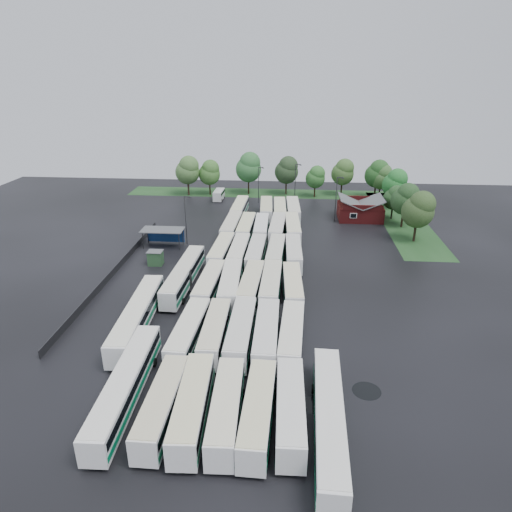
# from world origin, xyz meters

# --- Properties ---
(ground) EXTENTS (160.00, 160.00, 0.00)m
(ground) POSITION_xyz_m (0.00, 0.00, 0.00)
(ground) COLOR black
(ground) RESTS_ON ground
(brick_building) EXTENTS (10.07, 8.60, 5.39)m
(brick_building) POSITION_xyz_m (24.00, 42.77, 1.87)
(brick_building) COLOR maroon
(brick_building) RESTS_ON ground
(wash_shed) EXTENTS (8.20, 4.20, 3.58)m
(wash_shed) POSITION_xyz_m (-17.20, 22.02, 2.99)
(wash_shed) COLOR #2D2D30
(wash_shed) RESTS_ON ground
(utility_hut) EXTENTS (2.70, 2.20, 2.62)m
(utility_hut) POSITION_xyz_m (-16.20, 12.60, 1.32)
(utility_hut) COLOR #264B29
(utility_hut) RESTS_ON ground
(grass_strip_north) EXTENTS (80.00, 10.00, 0.01)m
(grass_strip_north) POSITION_xyz_m (2.00, 64.80, 0.01)
(grass_strip_north) COLOR #1D441C
(grass_strip_north) RESTS_ON ground
(grass_strip_east) EXTENTS (10.00, 50.00, 0.01)m
(grass_strip_east) POSITION_xyz_m (34.00, 42.80, 0.01)
(grass_strip_east) COLOR #1D441C
(grass_strip_east) RESTS_ON ground
(west_fence) EXTENTS (0.10, 50.00, 1.20)m
(west_fence) POSITION_xyz_m (-22.20, 8.00, 0.60)
(west_fence) COLOR #2D2D30
(west_fence) RESTS_ON ground
(bus_r0c0) EXTENTS (2.80, 12.83, 3.57)m
(bus_r0c0) POSITION_xyz_m (-4.33, -26.04, 1.96)
(bus_r0c0) COLOR white
(bus_r0c0) RESTS_ON ground
(bus_r0c1) EXTENTS (3.49, 13.53, 3.73)m
(bus_r0c1) POSITION_xyz_m (-1.30, -26.02, 2.05)
(bus_r0c1) COLOR white
(bus_r0c1) RESTS_ON ground
(bus_r0c2) EXTENTS (3.20, 13.00, 3.59)m
(bus_r0c2) POSITION_xyz_m (2.06, -26.13, 1.98)
(bus_r0c2) COLOR white
(bus_r0c2) RESTS_ON ground
(bus_r0c3) EXTENTS (3.08, 13.00, 3.60)m
(bus_r0c3) POSITION_xyz_m (5.21, -26.23, 1.98)
(bus_r0c3) COLOR white
(bus_r0c3) RESTS_ON ground
(bus_r0c4) EXTENTS (3.03, 13.04, 3.61)m
(bus_r0c4) POSITION_xyz_m (8.34, -25.73, 1.99)
(bus_r0c4) COLOR white
(bus_r0c4) RESTS_ON ground
(bus_r1c0) EXTENTS (3.32, 13.27, 3.66)m
(bus_r1c0) POSITION_xyz_m (-4.57, -12.70, 2.02)
(bus_r1c0) COLOR white
(bus_r1c0) RESTS_ON ground
(bus_r1c1) EXTENTS (2.86, 12.75, 3.54)m
(bus_r1c1) POSITION_xyz_m (-1.32, -12.20, 1.95)
(bus_r1c1) COLOR white
(bus_r1c1) RESTS_ON ground
(bus_r1c2) EXTENTS (2.92, 13.43, 3.73)m
(bus_r1c2) POSITION_xyz_m (1.98, -12.18, 2.05)
(bus_r1c2) COLOR white
(bus_r1c2) RESTS_ON ground
(bus_r1c3) EXTENTS (2.89, 13.40, 3.73)m
(bus_r1c3) POSITION_xyz_m (5.23, -12.49, 2.05)
(bus_r1c3) COLOR white
(bus_r1c3) RESTS_ON ground
(bus_r1c4) EXTENTS (3.36, 13.16, 3.63)m
(bus_r1c4) POSITION_xyz_m (8.37, -12.44, 2.00)
(bus_r1c4) COLOR white
(bus_r1c4) RESTS_ON ground
(bus_r2c0) EXTENTS (3.24, 13.09, 3.62)m
(bus_r2c0) POSITION_xyz_m (-4.35, 1.12, 1.99)
(bus_r2c0) COLOR white
(bus_r2c0) RESTS_ON ground
(bus_r2c1) EXTENTS (3.46, 13.57, 3.74)m
(bus_r2c1) POSITION_xyz_m (-1.08, 1.19, 2.06)
(bus_r2c1) COLOR white
(bus_r2c1) RESTS_ON ground
(bus_r2c2) EXTENTS (3.40, 13.24, 3.65)m
(bus_r2c2) POSITION_xyz_m (2.09, 1.26, 2.01)
(bus_r2c2) COLOR white
(bus_r2c2) RESTS_ON ground
(bus_r2c3) EXTENTS (3.05, 13.31, 3.69)m
(bus_r2c3) POSITION_xyz_m (5.13, 1.47, 2.03)
(bus_r2c3) COLOR white
(bus_r2c3) RESTS_ON ground
(bus_r2c4) EXTENTS (3.31, 12.89, 3.56)m
(bus_r2c4) POSITION_xyz_m (8.45, 1.30, 1.96)
(bus_r2c4) COLOR white
(bus_r2c4) RESTS_ON ground
(bus_r3c0) EXTENTS (3.33, 13.21, 3.65)m
(bus_r3c0) POSITION_xyz_m (-4.51, 14.74, 2.01)
(bus_r3c0) COLOR white
(bus_r3c0) RESTS_ON ground
(bus_r3c1) EXTENTS (3.00, 12.94, 3.59)m
(bus_r3c1) POSITION_xyz_m (-1.33, 14.68, 1.97)
(bus_r3c1) COLOR white
(bus_r3c1) RESTS_ON ground
(bus_r3c2) EXTENTS (3.06, 12.98, 3.59)m
(bus_r3c2) POSITION_xyz_m (1.83, 14.47, 1.98)
(bus_r3c2) COLOR white
(bus_r3c2) RESTS_ON ground
(bus_r3c3) EXTENTS (3.22, 13.10, 3.62)m
(bus_r3c3) POSITION_xyz_m (5.34, 14.61, 1.99)
(bus_r3c3) COLOR white
(bus_r3c3) RESTS_ON ground
(bus_r3c4) EXTENTS (3.15, 12.92, 3.57)m
(bus_r3c4) POSITION_xyz_m (8.55, 15.05, 1.96)
(bus_r3c4) COLOR white
(bus_r3c4) RESTS_ON ground
(bus_r4c0) EXTENTS (3.23, 13.45, 3.72)m
(bus_r4c0) POSITION_xyz_m (-4.45, 28.43, 2.05)
(bus_r4c0) COLOR white
(bus_r4c0) RESTS_ON ground
(bus_r4c1) EXTENTS (3.06, 13.09, 3.63)m
(bus_r4c1) POSITION_xyz_m (-1.34, 28.23, 2.00)
(bus_r4c1) COLOR white
(bus_r4c1) RESTS_ON ground
(bus_r4c2) EXTENTS (2.93, 12.75, 3.54)m
(bus_r4c2) POSITION_xyz_m (1.82, 28.27, 1.94)
(bus_r4c2) COLOR white
(bus_r4c2) RESTS_ON ground
(bus_r4c3) EXTENTS (3.30, 13.37, 3.70)m
(bus_r4c3) POSITION_xyz_m (5.18, 28.22, 2.03)
(bus_r4c3) COLOR white
(bus_r4c3) RESTS_ON ground
(bus_r4c4) EXTENTS (3.51, 13.57, 3.74)m
(bus_r4c4) POSITION_xyz_m (8.32, 28.50, 2.06)
(bus_r4c4) COLOR white
(bus_r4c4) RESTS_ON ground
(bus_r5c0) EXTENTS (3.10, 13.05, 3.61)m
(bus_r5c0) POSITION_xyz_m (-4.27, 42.20, 1.99)
(bus_r5c0) COLOR white
(bus_r5c0) RESTS_ON ground
(bus_r5c2) EXTENTS (3.44, 13.20, 3.64)m
(bus_r5c2) POSITION_xyz_m (2.08, 42.07, 2.00)
(bus_r5c2) COLOR white
(bus_r5c2) RESTS_ON ground
(bus_r5c3) EXTENTS (3.32, 13.04, 3.60)m
(bus_r5c3) POSITION_xyz_m (5.25, 41.76, 1.98)
(bus_r5c3) COLOR white
(bus_r5c3) RESTS_ON ground
(bus_r5c4) EXTENTS (3.47, 13.50, 3.73)m
(bus_r5c4) POSITION_xyz_m (8.38, 41.88, 2.05)
(bus_r5c4) COLOR white
(bus_r5c4) RESTS_ON ground
(artic_bus_west_a) EXTENTS (3.23, 19.25, 3.56)m
(artic_bus_west_a) POSITION_xyz_m (-9.02, -23.36, 1.97)
(artic_bus_west_a) COLOR white
(artic_bus_west_a) RESTS_ON ground
(artic_bus_west_b) EXTENTS (3.27, 19.10, 3.53)m
(artic_bus_west_b) POSITION_xyz_m (-9.12, 4.40, 1.96)
(artic_bus_west_b) COLOR white
(artic_bus_west_b) RESTS_ON ground
(artic_bus_west_c) EXTENTS (3.75, 19.93, 3.68)m
(artic_bus_west_c) POSITION_xyz_m (-12.32, -9.25, 2.04)
(artic_bus_west_c) COLOR white
(artic_bus_west_c) RESTS_ON ground
(artic_bus_east) EXTENTS (3.32, 19.30, 3.57)m
(artic_bus_east) POSITION_xyz_m (12.03, -26.76, 1.98)
(artic_bus_east) COLOR white
(artic_bus_east) RESTS_ON ground
(minibus) EXTENTS (2.43, 6.12, 2.65)m
(minibus) POSITION_xyz_m (-11.53, 56.77, 1.47)
(minibus) COLOR silver
(minibus) RESTS_ON ground
(tree_north_0) EXTENTS (6.65, 6.65, 11.01)m
(tree_north_0) POSITION_xyz_m (-20.54, 61.03, 7.08)
(tree_north_0) COLOR #38271B
(tree_north_0) RESTS_ON ground
(tree_north_1) EXTENTS (5.92, 5.92, 9.81)m
(tree_north_1) POSITION_xyz_m (-14.73, 62.10, 6.31)
(tree_north_1) COLOR black
(tree_north_1) RESTS_ON ground
(tree_north_2) EXTENTS (7.10, 7.10, 11.76)m
(tree_north_2) POSITION_xyz_m (-4.02, 63.86, 7.57)
(tree_north_2) COLOR black
(tree_north_2) RESTS_ON ground
(tree_north_3) EXTENTS (6.49, 6.49, 10.75)m
(tree_north_3) POSITION_xyz_m (6.51, 64.00, 6.91)
(tree_north_3) COLOR #36261D
(tree_north_3) RESTS_ON ground
(tree_north_4) EXTENTS (5.26, 5.26, 8.71)m
(tree_north_4) POSITION_xyz_m (14.38, 61.85, 5.60)
(tree_north_4) COLOR #341F11
(tree_north_4) RESTS_ON ground
(tree_north_5) EXTENTS (6.18, 6.18, 10.24)m
(tree_north_5) POSITION_xyz_m (21.88, 64.21, 6.59)
(tree_north_5) COLOR black
(tree_north_5) RESTS_ON ground
(tree_north_6) EXTENTS (6.37, 6.37, 10.55)m
(tree_north_6) POSITION_xyz_m (30.68, 61.77, 6.79)
(tree_north_6) COLOR black
(tree_north_6) RESTS_ON ground
(tree_east_0) EXTENTS (6.43, 6.43, 10.65)m
(tree_east_0) POSITION_xyz_m (33.36, 28.38, 6.85)
(tree_east_0) COLOR black
(tree_east_0) RESTS_ON ground
(tree_east_1) EXTENTS (6.04, 6.04, 10.00)m
(tree_east_1) POSITION_xyz_m (32.85, 37.72, 6.43)
(tree_east_1) COLOR black
(tree_east_1) RESTS_ON ground
(tree_east_2) EXTENTS (4.86, 4.85, 8.04)m
(tree_east_2) POSITION_xyz_m (31.67, 43.43, 5.17)
(tree_east_2) COLOR black
(tree_east_2) RESTS_ON ground
(tree_east_3) EXTENTS (6.15, 6.15, 10.19)m
(tree_east_3) POSITION_xyz_m (33.52, 52.18, 6.55)
(tree_east_3) COLOR black
(tree_east_3) RESTS_ON ground
(tree_east_4) EXTENTS (5.78, 5.78, 9.57)m
(tree_east_4) POSITION_xyz_m (31.71, 60.92, 6.15)
(tree_east_4) COLOR #30261A
(tree_east_4) RESTS_ON ground
(lamp_post_ne) EXTENTS (1.60, 0.31, 10.36)m
(lamp_post_ne) POSITION_xyz_m (18.16, 40.63, 6.02)
(lamp_post_ne) COLOR #2D2D30
(lamp_post_ne) RESTS_ON ground
(lamp_post_nw) EXTENTS (1.52, 0.30, 9.88)m
(lamp_post_nw) POSITION_xyz_m (-12.76, 23.51, 5.73)
(lamp_post_nw) COLOR #2D2D30
(lamp_post_nw) RESTS_ON ground
(lamp_post_back_w) EXTENTS (1.46, 0.28, 9.49)m
(lamp_post_back_w) POSITION_xyz_m (-0.54, 54.52, 5.51)
(lamp_post_back_w) COLOR #2D2D30
(lamp_post_back_w) RESTS_ON ground
(lamp_post_back_e) EXTENTS (1.58, 0.31, 10.28)m
(lamp_post_back_e) POSITION_xyz_m (8.91, 55.08, 5.97)
(lamp_post_back_e) COLOR #2D2D30
(lamp_post_back_e) RESTS_ON ground
(puddle_0) EXTENTS (4.06, 4.06, 0.01)m
(puddle_0) POSITION_xyz_m (-1.08, -20.49, 0.00)
(puddle_0) COLOR black
(puddle_0) RESTS_ON ground
(puddle_1) EXTENTS (2.74, 2.74, 0.01)m
(puddle_1) POSITION_xyz_m (10.87, -22.58, 0.00)
(puddle_1) COLOR black
(puddle_1) RESTS_ON ground
(puddle_2) EXTENTS (5.35, 5.35, 0.01)m
(puddle_2) POSITION_xyz_m (-9.30, 0.50, 0.00)
(puddle_2) COLOR black
(puddle_2) RESTS_ON ground
(puddle_3) EXTENTS (4.48, 4.48, 0.01)m
(puddle_3) POSITION_xyz_m (6.06, -2.62, 0.00)
(puddle_3) COLOR black
(puddle_3) RESTS_ON ground
(puddle_4) EXTENTS (3.20, 3.20, 0.01)m
(puddle_4) POSITION_xyz_m (16.73, -19.82, 0.00)
(puddle_4) COLOR black
(puddle_4) RESTS_ON ground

